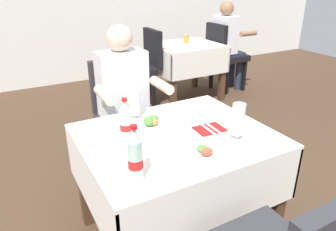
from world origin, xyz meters
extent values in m
cube|color=white|center=(0.08, 0.13, 0.73)|extent=(1.07, 0.89, 0.02)
cube|color=white|center=(0.08, -0.30, 0.56)|extent=(1.07, 0.02, 0.32)
cube|color=white|center=(0.08, 0.57, 0.56)|extent=(1.07, 0.02, 0.32)
cube|color=white|center=(-0.44, 0.13, 0.56)|extent=(0.02, 0.89, 0.32)
cube|color=white|center=(0.61, 0.13, 0.56)|extent=(0.02, 0.89, 0.32)
cube|color=#472D1E|center=(0.56, -0.25, 0.36)|extent=(0.07, 0.07, 0.72)
cube|color=#472D1E|center=(-0.39, 0.52, 0.36)|extent=(0.07, 0.07, 0.72)
cube|color=#472D1E|center=(0.56, 0.52, 0.36)|extent=(0.07, 0.07, 0.72)
cube|color=#2D2D33|center=(0.08, 0.88, 0.49)|extent=(0.44, 0.44, 0.08)
cube|color=#2D2D33|center=(0.08, 1.13, 0.75)|extent=(0.42, 0.06, 0.44)
cube|color=black|center=(-0.09, 0.71, 0.23)|extent=(0.04, 0.04, 0.45)
cube|color=black|center=(0.25, 0.71, 0.23)|extent=(0.04, 0.04, 0.45)
cube|color=black|center=(-0.09, 1.05, 0.23)|extent=(0.04, 0.04, 0.45)
cube|color=black|center=(0.25, 1.05, 0.23)|extent=(0.04, 0.04, 0.45)
cylinder|color=#282D42|center=(-0.02, 0.67, 0.23)|extent=(0.10, 0.10, 0.45)
cylinder|color=#282D42|center=(0.14, 0.67, 0.23)|extent=(0.10, 0.10, 0.45)
cube|color=#282D42|center=(0.06, 0.84, 0.51)|extent=(0.34, 0.36, 0.12)
cube|color=silver|center=(0.06, 0.92, 0.82)|extent=(0.36, 0.20, 0.50)
sphere|color=beige|center=(0.06, 0.92, 1.17)|extent=(0.19, 0.19, 0.19)
cylinder|color=beige|center=(-0.15, 0.69, 0.85)|extent=(0.07, 0.26, 0.07)
cylinder|color=beige|center=(0.28, 0.69, 0.85)|extent=(0.07, 0.26, 0.07)
cube|color=white|center=(0.10, -0.11, 0.75)|extent=(0.23, 0.23, 0.01)
ellipsoid|color=#4C8E38|center=(0.10, -0.11, 0.77)|extent=(0.08, 0.08, 0.02)
ellipsoid|color=#C14C33|center=(0.09, -0.16, 0.78)|extent=(0.07, 0.07, 0.05)
cube|color=white|center=(0.01, 0.28, 0.75)|extent=(0.24, 0.24, 0.01)
ellipsoid|color=#B77A38|center=(0.01, 0.28, 0.78)|extent=(0.07, 0.07, 0.05)
ellipsoid|color=#4C8E38|center=(0.03, 0.34, 0.77)|extent=(0.09, 0.07, 0.03)
ellipsoid|color=#4C8E38|center=(-0.01, 0.29, 0.78)|extent=(0.09, 0.09, 0.06)
cylinder|color=white|center=(-0.04, 0.45, 0.74)|extent=(0.07, 0.07, 0.01)
cylinder|color=white|center=(-0.04, 0.45, 0.76)|extent=(0.02, 0.02, 0.03)
cylinder|color=white|center=(-0.04, 0.45, 0.88)|extent=(0.07, 0.07, 0.20)
cylinder|color=gold|center=(-0.04, 0.45, 0.83)|extent=(0.06, 0.06, 0.11)
cylinder|color=white|center=(0.35, -0.08, 0.74)|extent=(0.07, 0.07, 0.01)
cylinder|color=white|center=(0.35, -0.08, 0.76)|extent=(0.02, 0.02, 0.03)
cylinder|color=white|center=(0.35, -0.08, 0.86)|extent=(0.07, 0.07, 0.17)
cylinder|color=#C68928|center=(0.35, -0.08, 0.82)|extent=(0.07, 0.07, 0.08)
cylinder|color=silver|center=(-0.30, -0.17, 0.84)|extent=(0.06, 0.06, 0.20)
cylinder|color=red|center=(-0.30, -0.17, 0.83)|extent=(0.07, 0.07, 0.04)
cone|color=silver|center=(-0.30, -0.17, 0.97)|extent=(0.06, 0.06, 0.05)
cylinder|color=red|center=(-0.30, -0.17, 1.01)|extent=(0.03, 0.03, 0.02)
cylinder|color=silver|center=(-0.19, 0.22, 0.83)|extent=(0.06, 0.06, 0.17)
cylinder|color=red|center=(-0.19, 0.22, 0.82)|extent=(0.07, 0.07, 0.04)
cone|color=silver|center=(-0.19, 0.22, 0.94)|extent=(0.06, 0.06, 0.05)
cylinder|color=red|center=(-0.19, 0.22, 0.98)|extent=(0.03, 0.03, 0.02)
cube|color=maroon|center=(0.29, 0.09, 0.75)|extent=(0.18, 0.14, 0.01)
cube|color=silver|center=(0.27, 0.09, 0.75)|extent=(0.02, 0.19, 0.01)
cube|color=silver|center=(0.30, 0.09, 0.75)|extent=(0.02, 0.19, 0.01)
cube|color=white|center=(1.49, 2.30, 0.73)|extent=(0.88, 0.78, 0.02)
cube|color=white|center=(1.49, 1.92, 0.56)|extent=(0.88, 0.02, 0.32)
cube|color=white|center=(1.49, 2.68, 0.56)|extent=(0.88, 0.02, 0.32)
cube|color=white|center=(1.06, 2.30, 0.56)|extent=(0.02, 0.78, 0.32)
cube|color=white|center=(1.92, 2.30, 0.56)|extent=(0.02, 0.78, 0.32)
cube|color=#472D1E|center=(1.11, 1.97, 0.36)|extent=(0.07, 0.07, 0.72)
cube|color=#472D1E|center=(1.87, 1.97, 0.36)|extent=(0.07, 0.07, 0.72)
cube|color=#472D1E|center=(1.11, 2.63, 0.36)|extent=(0.07, 0.07, 0.72)
cube|color=#472D1E|center=(1.87, 2.63, 0.36)|extent=(0.07, 0.07, 0.72)
cube|color=black|center=(0.75, 2.30, 0.49)|extent=(0.44, 0.44, 0.08)
cube|color=black|center=(1.00, 2.30, 0.75)|extent=(0.06, 0.42, 0.44)
cube|color=black|center=(0.58, 2.47, 0.23)|extent=(0.04, 0.04, 0.45)
cube|color=black|center=(0.58, 2.13, 0.23)|extent=(0.04, 0.04, 0.45)
cube|color=black|center=(0.92, 2.47, 0.23)|extent=(0.04, 0.04, 0.45)
cube|color=black|center=(0.92, 2.13, 0.23)|extent=(0.04, 0.04, 0.45)
cube|color=black|center=(2.23, 2.30, 0.49)|extent=(0.44, 0.44, 0.08)
cube|color=black|center=(1.98, 2.30, 0.75)|extent=(0.06, 0.42, 0.44)
cube|color=black|center=(2.40, 2.13, 0.23)|extent=(0.04, 0.04, 0.45)
cube|color=black|center=(2.40, 2.47, 0.23)|extent=(0.04, 0.04, 0.45)
cube|color=black|center=(2.06, 2.13, 0.23)|extent=(0.04, 0.04, 0.45)
cube|color=black|center=(2.06, 2.47, 0.23)|extent=(0.04, 0.04, 0.45)
cylinder|color=#282D42|center=(2.37, 2.22, 0.23)|extent=(0.10, 0.10, 0.45)
cylinder|color=#282D42|center=(2.37, 2.38, 0.23)|extent=(0.10, 0.10, 0.45)
cube|color=#282D42|center=(2.21, 2.30, 0.51)|extent=(0.36, 0.34, 0.12)
cube|color=silver|center=(2.13, 2.30, 0.82)|extent=(0.20, 0.36, 0.50)
sphere|color=#997051|center=(2.13, 2.30, 1.17)|extent=(0.19, 0.19, 0.19)
cylinder|color=#997051|center=(2.36, 2.09, 0.85)|extent=(0.26, 0.07, 0.07)
cylinder|color=#997051|center=(2.36, 2.52, 0.85)|extent=(0.26, 0.07, 0.07)
cylinder|color=#C68928|center=(1.53, 2.36, 0.80)|extent=(0.06, 0.06, 0.11)
camera|label=1|loc=(-0.74, -1.26, 1.58)|focal=33.91mm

